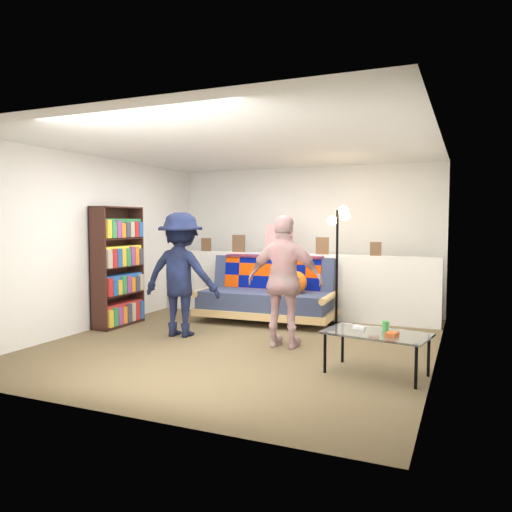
{
  "coord_description": "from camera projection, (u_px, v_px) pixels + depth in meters",
  "views": [
    {
      "loc": [
        2.55,
        -5.54,
        1.5
      ],
      "look_at": [
        0.0,
        0.4,
        1.05
      ],
      "focal_mm": 35.0,
      "sensor_mm": 36.0,
      "label": 1
    }
  ],
  "objects": [
    {
      "name": "half_wall_ledge",
      "position": [
        291.0,
        285.0,
        7.81
      ],
      "size": [
        4.45,
        0.15,
        1.0
      ],
      "primitive_type": "cube",
      "color": "silver",
      "rests_on": "ground"
    },
    {
      "name": "room_shell",
      "position": [
        258.0,
        208.0,
        6.51
      ],
      "size": [
        4.6,
        5.05,
        2.45
      ],
      "color": "silver",
      "rests_on": "ground"
    },
    {
      "name": "person_right",
      "position": [
        285.0,
        281.0,
        5.9
      ],
      "size": [
        0.94,
        0.42,
        1.58
      ],
      "primitive_type": "imported",
      "rotation": [
        0.0,
        0.0,
        3.18
      ],
      "color": "pink",
      "rests_on": "ground"
    },
    {
      "name": "ledge_decor",
      "position": [
        277.0,
        242.0,
        7.83
      ],
      "size": [
        2.97,
        0.02,
        0.45
      ],
      "color": "brown",
      "rests_on": "half_wall_ledge"
    },
    {
      "name": "person_left",
      "position": [
        181.0,
        274.0,
        6.51
      ],
      "size": [
        1.09,
        0.69,
        1.62
      ],
      "primitive_type": "imported",
      "rotation": [
        0.0,
        0.0,
        3.23
      ],
      "color": "black",
      "rests_on": "ground"
    },
    {
      "name": "floor_lamp",
      "position": [
        339.0,
        241.0,
        7.12
      ],
      "size": [
        0.35,
        0.32,
        1.73
      ],
      "color": "black",
      "rests_on": "ground"
    },
    {
      "name": "coffee_table",
      "position": [
        377.0,
        335.0,
        4.86
      ],
      "size": [
        1.07,
        0.71,
        0.52
      ],
      "color": "black",
      "rests_on": "ground"
    },
    {
      "name": "bookshelf",
      "position": [
        118.0,
        270.0,
        7.15
      ],
      "size": [
        0.28,
        0.85,
        1.71
      ],
      "color": "black",
      "rests_on": "ground"
    },
    {
      "name": "futon_sofa",
      "position": [
        268.0,
        295.0,
        7.45
      ],
      "size": [
        2.06,
        1.05,
        0.87
      ],
      "color": "tan",
      "rests_on": "ground"
    },
    {
      "name": "ground",
      "position": [
        243.0,
        342.0,
        6.19
      ],
      "size": [
        5.0,
        5.0,
        0.0
      ],
      "primitive_type": "plane",
      "color": "brown",
      "rests_on": "ground"
    }
  ]
}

